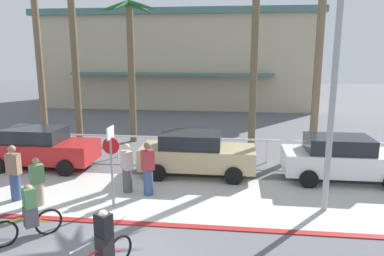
% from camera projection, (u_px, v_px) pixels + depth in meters
% --- Properties ---
extents(ground_plane, '(80.00, 80.00, 0.00)m').
position_uv_depth(ground_plane, '(172.00, 150.00, 17.86)').
color(ground_plane, '#5B5B60').
extents(sidewalk_strip, '(44.00, 4.00, 0.02)m').
position_uv_depth(sidewalk_strip, '(142.00, 195.00, 12.22)').
color(sidewalk_strip, beige).
rests_on(sidewalk_strip, ground).
extents(curb_paint, '(44.00, 0.24, 0.03)m').
position_uv_depth(curb_paint, '(124.00, 223.00, 10.28)').
color(curb_paint, maroon).
rests_on(curb_paint, ground).
extents(building_backdrop, '(23.52, 11.07, 8.08)m').
position_uv_depth(building_backdrop, '(180.00, 59.00, 33.61)').
color(building_backdrop, '#BCAD8E').
rests_on(building_backdrop, ground).
extents(rail_fence, '(22.36, 0.08, 1.04)m').
position_uv_depth(rail_fence, '(166.00, 141.00, 16.23)').
color(rail_fence, white).
rests_on(rail_fence, ground).
extents(stop_sign_bike_lane, '(0.52, 0.56, 2.56)m').
position_uv_depth(stop_sign_bike_lane, '(111.00, 156.00, 10.96)').
color(stop_sign_bike_lane, gray).
rests_on(stop_sign_bike_lane, ground).
extents(streetlight_curb, '(0.24, 2.54, 7.50)m').
position_uv_depth(streetlight_curb, '(337.00, 69.00, 9.99)').
color(streetlight_curb, '#9EA0A5').
rests_on(streetlight_curb, ground).
extents(palm_tree_1, '(3.15, 3.60, 9.20)m').
position_uv_depth(palm_tree_1, '(35.00, 15.00, 19.37)').
color(palm_tree_1, '#756047').
rests_on(palm_tree_1, ground).
extents(palm_tree_2, '(2.84, 3.31, 9.61)m').
position_uv_depth(palm_tree_2, '(72.00, 4.00, 18.41)').
color(palm_tree_2, brown).
rests_on(palm_tree_2, ground).
extents(palm_tree_3, '(3.26, 3.08, 7.29)m').
position_uv_depth(palm_tree_3, '(130.00, 37.00, 18.52)').
color(palm_tree_3, brown).
rests_on(palm_tree_3, ground).
extents(palm_tree_4, '(3.14, 3.30, 9.87)m').
position_uv_depth(palm_tree_4, '(256.00, 0.00, 17.15)').
color(palm_tree_4, brown).
rests_on(palm_tree_4, ground).
extents(palm_tree_5, '(3.28, 3.49, 9.10)m').
position_uv_depth(palm_tree_5, '(322.00, 2.00, 15.98)').
color(palm_tree_5, '#756047').
rests_on(palm_tree_5, ground).
extents(car_red_1, '(4.40, 2.02, 1.69)m').
position_uv_depth(car_red_1, '(41.00, 147.00, 15.00)').
color(car_red_1, red).
rests_on(car_red_1, ground).
extents(car_tan_2, '(4.40, 2.02, 1.69)m').
position_uv_depth(car_tan_2, '(196.00, 153.00, 14.13)').
color(car_tan_2, tan).
rests_on(car_tan_2, ground).
extents(car_white_3, '(4.40, 2.02, 1.69)m').
position_uv_depth(car_white_3, '(343.00, 158.00, 13.47)').
color(car_white_3, white).
rests_on(car_white_3, ground).
extents(cyclist_red_0, '(0.93, 1.62, 1.50)m').
position_uv_depth(cyclist_red_0, '(103.00, 245.00, 7.80)').
color(cyclist_red_0, black).
rests_on(cyclist_red_0, ground).
extents(cyclist_yellow_1, '(1.32, 1.33, 1.50)m').
position_uv_depth(cyclist_yellow_1, '(28.00, 214.00, 9.27)').
color(cyclist_yellow_1, black).
rests_on(cyclist_yellow_1, ground).
extents(pedestrian_0, '(0.47, 0.47, 1.56)m').
position_uv_depth(pedestrian_0, '(38.00, 184.00, 11.32)').
color(pedestrian_0, gray).
rests_on(pedestrian_0, ground).
extents(pedestrian_1, '(0.47, 0.47, 1.73)m').
position_uv_depth(pedestrian_1, '(127.00, 170.00, 12.37)').
color(pedestrian_1, '#4C4C51').
rests_on(pedestrian_1, ground).
extents(pedestrian_2, '(0.40, 0.33, 1.84)m').
position_uv_depth(pedestrian_2, '(14.00, 175.00, 11.69)').
color(pedestrian_2, '#384C7A').
rests_on(pedestrian_2, ground).
extents(pedestrian_3, '(0.48, 0.44, 1.84)m').
position_uv_depth(pedestrian_3, '(148.00, 171.00, 12.11)').
color(pedestrian_3, '#384C7A').
rests_on(pedestrian_3, ground).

